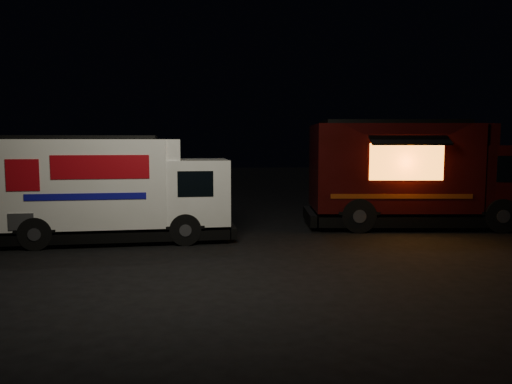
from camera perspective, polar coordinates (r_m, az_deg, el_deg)
The scene contains 3 objects.
ground at distance 13.00m, azimuth -6.17°, elevation -6.22°, with size 80.00×80.00×0.00m, color black.
white_truck at distance 14.07m, azimuth -15.50°, elevation 0.39°, with size 6.30×2.15×2.85m, color white, non-canonical shape.
red_truck at distance 16.70m, azimuth 18.25°, elevation 1.99°, with size 7.21×2.65×3.36m, color #340909, non-canonical shape.
Camera 1 is at (0.51, -12.71, 2.68)m, focal length 35.00 mm.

